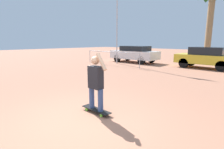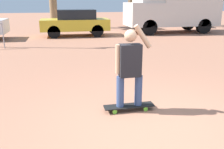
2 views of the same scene
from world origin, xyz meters
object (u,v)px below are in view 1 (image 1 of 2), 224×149
parked_car_yellow (206,57)px  flagpole (118,12)px  person_skateboarder (96,80)px  skateboard (96,110)px  parked_car_white (134,54)px

parked_car_yellow → flagpole: bearing=-160.6°
person_skateboarder → parked_car_yellow: bearing=91.6°
flagpole → parked_car_yellow: bearing=19.4°
person_skateboarder → parked_car_yellow: 10.54m
person_skateboarder → parked_car_yellow: (-0.30, 10.53, -0.10)m
flagpole → skateboard: bearing=-51.5°
parked_car_yellow → parked_car_white: parked_car_yellow is taller
person_skateboarder → parked_car_white: (-6.10, 10.01, -0.10)m
skateboard → parked_car_yellow: size_ratio=0.25×
parked_car_white → person_skateboarder: bearing=-58.7°
flagpole → parked_car_white: bearing=73.0°
skateboard → flagpole: size_ratio=0.13×
parked_car_yellow → parked_car_white: bearing=-174.8°
person_skateboarder → parked_car_yellow: size_ratio=0.39×
person_skateboarder → parked_car_yellow: person_skateboarder is taller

